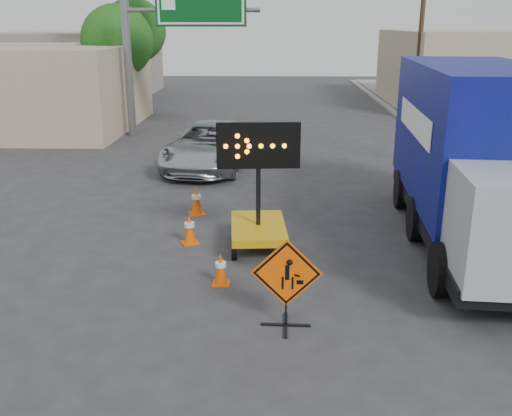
# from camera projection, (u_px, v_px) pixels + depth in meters

# --- Properties ---
(ground) EXTENTS (100.00, 100.00, 0.00)m
(ground) POSITION_uv_depth(u_px,v_px,m) (260.00, 340.00, 9.54)
(ground) COLOR #2D2D30
(ground) RESTS_ON ground
(curb_right) EXTENTS (0.40, 60.00, 0.12)m
(curb_right) POSITION_uv_depth(u_px,v_px,m) (444.00, 150.00, 23.55)
(curb_right) COLOR gray
(curb_right) RESTS_ON ground
(sidewalk_right) EXTENTS (4.00, 60.00, 0.15)m
(sidewalk_right) POSITION_uv_depth(u_px,v_px,m) (500.00, 150.00, 23.47)
(sidewalk_right) COLOR gray
(sidewalk_right) RESTS_ON ground
(storefront_left_far) EXTENTS (12.00, 10.00, 4.40)m
(storefront_left_far) POSITION_uv_depth(u_px,v_px,m) (68.00, 64.00, 41.67)
(storefront_left_far) COLOR gray
(storefront_left_far) RESTS_ON ground
(building_right_far) EXTENTS (10.00, 14.00, 4.60)m
(building_right_far) POSITION_uv_depth(u_px,v_px,m) (473.00, 68.00, 36.92)
(building_right_far) COLOR tan
(building_right_far) RESTS_ON ground
(highway_gantry) EXTENTS (6.18, 0.38, 6.90)m
(highway_gantry) POSITION_uv_depth(u_px,v_px,m) (171.00, 23.00, 25.19)
(highway_gantry) COLOR slate
(highway_gantry) RESTS_ON ground
(utility_pole_far) EXTENTS (1.80, 0.26, 9.00)m
(utility_pole_far) POSITION_uv_depth(u_px,v_px,m) (421.00, 30.00, 30.64)
(utility_pole_far) COLOR #3F2F1B
(utility_pole_far) RESTS_ON ground
(tree_left_near) EXTENTS (3.71, 3.71, 6.03)m
(tree_left_near) POSITION_uv_depth(u_px,v_px,m) (117.00, 41.00, 29.43)
(tree_left_near) COLOR #3F2F1B
(tree_left_near) RESTS_ON ground
(tree_left_far) EXTENTS (4.10, 4.10, 6.66)m
(tree_left_far) POSITION_uv_depth(u_px,v_px,m) (134.00, 31.00, 36.93)
(tree_left_far) COLOR #3F2F1B
(tree_left_far) RESTS_ON ground
(construction_sign) EXTENTS (1.23, 0.87, 1.62)m
(construction_sign) POSITION_uv_depth(u_px,v_px,m) (287.00, 281.00, 9.72)
(construction_sign) COLOR black
(construction_sign) RESTS_ON ground
(arrow_board) EXTENTS (1.88, 2.18, 2.97)m
(arrow_board) POSITION_uv_depth(u_px,v_px,m) (258.00, 220.00, 13.32)
(arrow_board) COLOR #CA950B
(arrow_board) RESTS_ON ground
(pickup_truck) EXTENTS (3.45, 6.10, 1.61)m
(pickup_truck) POSITION_uv_depth(u_px,v_px,m) (210.00, 145.00, 20.80)
(pickup_truck) COLOR #B7B9BF
(pickup_truck) RESTS_ON ground
(box_truck) EXTENTS (3.27, 8.89, 4.15)m
(box_truck) POSITION_uv_depth(u_px,v_px,m) (475.00, 166.00, 13.25)
(box_truck) COLOR black
(box_truck) RESTS_ON ground
(cone_a) EXTENTS (0.36, 0.36, 0.68)m
(cone_a) POSITION_uv_depth(u_px,v_px,m) (221.00, 269.00, 11.47)
(cone_a) COLOR #F05105
(cone_a) RESTS_ON ground
(cone_b) EXTENTS (0.51, 0.51, 0.75)m
(cone_b) POSITION_uv_depth(u_px,v_px,m) (190.00, 229.00, 13.61)
(cone_b) COLOR #F05105
(cone_b) RESTS_ON ground
(cone_c) EXTENTS (0.52, 0.52, 0.79)m
(cone_c) POSITION_uv_depth(u_px,v_px,m) (196.00, 201.00, 15.70)
(cone_c) COLOR #F05105
(cone_c) RESTS_ON ground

